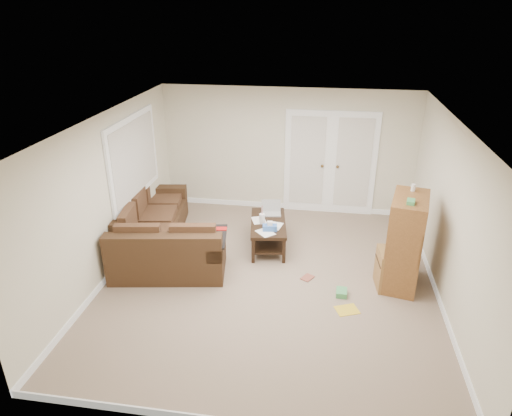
% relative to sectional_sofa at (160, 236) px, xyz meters
% --- Properties ---
extents(floor, '(5.50, 5.50, 0.00)m').
position_rel_sectional_sofa_xyz_m(floor, '(1.96, -0.56, -0.33)').
color(floor, gray).
rests_on(floor, ground).
extents(ceiling, '(5.00, 5.50, 0.02)m').
position_rel_sectional_sofa_xyz_m(ceiling, '(1.96, -0.56, 2.17)').
color(ceiling, white).
rests_on(ceiling, wall_back).
extents(wall_left, '(0.02, 5.50, 2.50)m').
position_rel_sectional_sofa_xyz_m(wall_left, '(-0.54, -0.56, 0.92)').
color(wall_left, beige).
rests_on(wall_left, floor).
extents(wall_right, '(0.02, 5.50, 2.50)m').
position_rel_sectional_sofa_xyz_m(wall_right, '(4.46, -0.56, 0.92)').
color(wall_right, beige).
rests_on(wall_right, floor).
extents(wall_back, '(5.00, 0.02, 2.50)m').
position_rel_sectional_sofa_xyz_m(wall_back, '(1.96, 2.19, 0.92)').
color(wall_back, beige).
rests_on(wall_back, floor).
extents(wall_front, '(5.00, 0.02, 2.50)m').
position_rel_sectional_sofa_xyz_m(wall_front, '(1.96, -3.31, 0.92)').
color(wall_front, beige).
rests_on(wall_front, floor).
extents(baseboards, '(5.00, 5.50, 0.10)m').
position_rel_sectional_sofa_xyz_m(baseboards, '(1.96, -0.56, -0.28)').
color(baseboards, silver).
rests_on(baseboards, floor).
extents(french_doors, '(1.80, 0.05, 2.13)m').
position_rel_sectional_sofa_xyz_m(french_doors, '(2.81, 2.16, 0.71)').
color(french_doors, silver).
rests_on(french_doors, floor).
extents(window_left, '(0.05, 1.92, 1.42)m').
position_rel_sectional_sofa_xyz_m(window_left, '(-0.50, 0.44, 1.22)').
color(window_left, silver).
rests_on(window_left, wall_left).
extents(sectional_sofa, '(2.20, 2.80, 0.83)m').
position_rel_sectional_sofa_xyz_m(sectional_sofa, '(0.00, 0.00, 0.00)').
color(sectional_sofa, '#3F2A18').
rests_on(sectional_sofa, floor).
extents(coffee_table, '(0.76, 1.26, 0.81)m').
position_rel_sectional_sofa_xyz_m(coffee_table, '(1.80, 0.51, -0.06)').
color(coffee_table, black).
rests_on(coffee_table, floor).
extents(tv_armoire, '(0.67, 0.97, 1.53)m').
position_rel_sectional_sofa_xyz_m(tv_armoire, '(3.95, -0.32, 0.39)').
color(tv_armoire, brown).
rests_on(tv_armoire, floor).
extents(side_cabinet, '(0.51, 0.51, 1.00)m').
position_rel_sectional_sofa_xyz_m(side_cabinet, '(3.82, -0.46, 0.03)').
color(side_cabinet, olive).
rests_on(side_cabinet, floor).
extents(space_heater, '(0.13, 0.12, 0.29)m').
position_rel_sectional_sofa_xyz_m(space_heater, '(4.14, 1.89, -0.18)').
color(space_heater, white).
rests_on(space_heater, floor).
extents(floor_magazine, '(0.38, 0.34, 0.01)m').
position_rel_sectional_sofa_xyz_m(floor_magazine, '(3.14, -1.16, -0.32)').
color(floor_magazine, gold).
rests_on(floor_magazine, floor).
extents(floor_greenbox, '(0.17, 0.22, 0.08)m').
position_rel_sectional_sofa_xyz_m(floor_greenbox, '(3.07, -0.80, -0.28)').
color(floor_greenbox, '#449755').
rests_on(floor_greenbox, floor).
extents(floor_book, '(0.24, 0.25, 0.02)m').
position_rel_sectional_sofa_xyz_m(floor_book, '(2.48, -0.39, -0.32)').
color(floor_book, brown).
rests_on(floor_book, floor).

